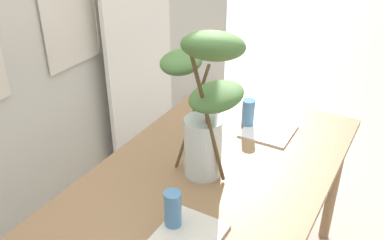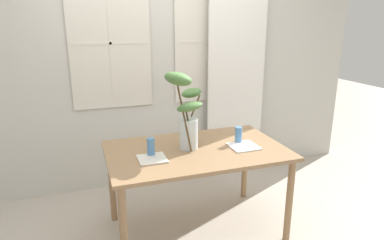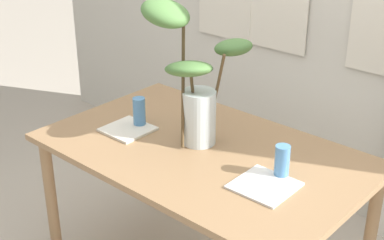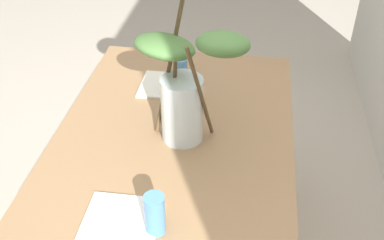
{
  "view_description": "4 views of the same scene",
  "coord_description": "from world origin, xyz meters",
  "px_view_note": "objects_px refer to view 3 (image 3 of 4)",
  "views": [
    {
      "loc": [
        -1.34,
        -0.65,
        1.83
      ],
      "look_at": [
        -0.08,
        0.07,
        1.02
      ],
      "focal_mm": 40.23,
      "sensor_mm": 36.0,
      "label": 1
    },
    {
      "loc": [
        -0.87,
        -2.45,
        1.79
      ],
      "look_at": [
        -0.03,
        0.02,
        1.01
      ],
      "focal_mm": 31.51,
      "sensor_mm": 36.0,
      "label": 2
    },
    {
      "loc": [
        1.43,
        -1.68,
        1.93
      ],
      "look_at": [
        -0.1,
        0.03,
        0.87
      ],
      "focal_mm": 51.7,
      "sensor_mm": 36.0,
      "label": 3
    },
    {
      "loc": [
        1.28,
        0.27,
        1.85
      ],
      "look_at": [
        -0.05,
        0.07,
        0.85
      ],
      "focal_mm": 42.86,
      "sensor_mm": 36.0,
      "label": 4
    }
  ],
  "objects_px": {
    "plate_square_right": "(264,185)",
    "drinking_glass_blue_right": "(282,161)",
    "vase_with_branches": "(193,76)",
    "dining_table": "(203,166)",
    "drinking_glass_blue_left": "(139,112)",
    "plate_square_left": "(128,129)"
  },
  "relations": [
    {
      "from": "plate_square_right",
      "to": "drinking_glass_blue_right",
      "type": "bearing_deg",
      "value": 87.47
    },
    {
      "from": "vase_with_branches",
      "to": "dining_table",
      "type": "bearing_deg",
      "value": -14.49
    },
    {
      "from": "drinking_glass_blue_right",
      "to": "plate_square_right",
      "type": "bearing_deg",
      "value": -92.53
    },
    {
      "from": "drinking_glass_blue_left",
      "to": "drinking_glass_blue_right",
      "type": "height_order",
      "value": "drinking_glass_blue_left"
    },
    {
      "from": "plate_square_left",
      "to": "plate_square_right",
      "type": "height_order",
      "value": "plate_square_left"
    },
    {
      "from": "dining_table",
      "to": "drinking_glass_blue_left",
      "type": "height_order",
      "value": "drinking_glass_blue_left"
    },
    {
      "from": "vase_with_branches",
      "to": "plate_square_right",
      "type": "bearing_deg",
      "value": -12.3
    },
    {
      "from": "drinking_glass_blue_left",
      "to": "drinking_glass_blue_right",
      "type": "xyz_separation_m",
      "value": [
        0.78,
        0.05,
        -0.0
      ]
    },
    {
      "from": "dining_table",
      "to": "drinking_glass_blue_right",
      "type": "bearing_deg",
      "value": 4.08
    },
    {
      "from": "dining_table",
      "to": "plate_square_left",
      "type": "height_order",
      "value": "plate_square_left"
    },
    {
      "from": "vase_with_branches",
      "to": "plate_square_right",
      "type": "distance_m",
      "value": 0.58
    },
    {
      "from": "dining_table",
      "to": "drinking_glass_blue_right",
      "type": "xyz_separation_m",
      "value": [
        0.4,
        0.03,
        0.16
      ]
    },
    {
      "from": "drinking_glass_blue_right",
      "to": "plate_square_left",
      "type": "distance_m",
      "value": 0.8
    },
    {
      "from": "vase_with_branches",
      "to": "drinking_glass_blue_right",
      "type": "distance_m",
      "value": 0.54
    },
    {
      "from": "dining_table",
      "to": "drinking_glass_blue_left",
      "type": "bearing_deg",
      "value": -176.08
    },
    {
      "from": "drinking_glass_blue_left",
      "to": "plate_square_left",
      "type": "bearing_deg",
      "value": -96.36
    },
    {
      "from": "plate_square_left",
      "to": "plate_square_right",
      "type": "relative_size",
      "value": 0.92
    },
    {
      "from": "dining_table",
      "to": "drinking_glass_blue_right",
      "type": "distance_m",
      "value": 0.43
    },
    {
      "from": "plate_square_right",
      "to": "drinking_glass_blue_left",
      "type": "bearing_deg",
      "value": 175.87
    },
    {
      "from": "drinking_glass_blue_left",
      "to": "plate_square_left",
      "type": "distance_m",
      "value": 0.1
    },
    {
      "from": "dining_table",
      "to": "vase_with_branches",
      "type": "height_order",
      "value": "vase_with_branches"
    },
    {
      "from": "drinking_glass_blue_left",
      "to": "plate_square_right",
      "type": "height_order",
      "value": "drinking_glass_blue_left"
    }
  ]
}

